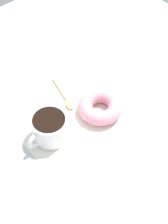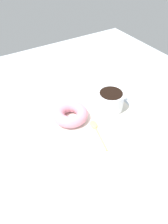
% 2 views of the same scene
% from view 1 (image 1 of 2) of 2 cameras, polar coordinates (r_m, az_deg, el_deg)
% --- Properties ---
extents(ground_plane, '(1.20, 1.20, 0.02)m').
position_cam_1_polar(ground_plane, '(0.85, -0.11, -1.59)').
color(ground_plane, '#B2BCC6').
extents(napkin, '(0.34, 0.34, 0.00)m').
position_cam_1_polar(napkin, '(0.84, 0.00, -0.90)').
color(napkin, white).
rests_on(napkin, ground_plane).
extents(coffee_cup, '(0.12, 0.09, 0.07)m').
position_cam_1_polar(coffee_cup, '(0.78, -6.34, -2.85)').
color(coffee_cup, white).
rests_on(coffee_cup, napkin).
extents(donut, '(0.12, 0.12, 0.04)m').
position_cam_1_polar(donut, '(0.84, 2.99, 0.97)').
color(donut, pink).
rests_on(donut, napkin).
extents(spoon, '(0.05, 0.13, 0.01)m').
position_cam_1_polar(spoon, '(0.88, -3.16, 2.18)').
color(spoon, '#D8B772').
rests_on(spoon, napkin).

